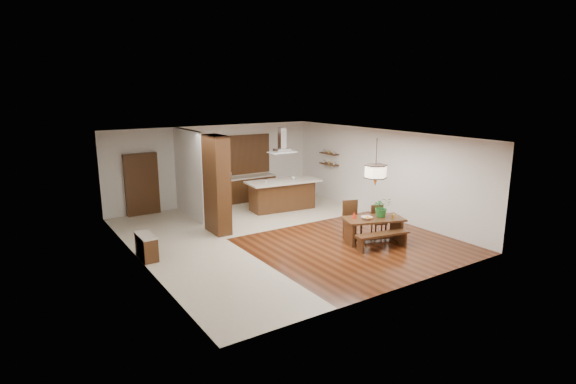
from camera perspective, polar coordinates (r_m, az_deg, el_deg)
room_shell at (r=12.75m, az=-1.13°, el=3.40°), size 9.00×9.04×2.92m
tile_hallway at (r=12.09m, az=-12.28°, el=-7.54°), size 2.50×9.00×0.01m
tile_kitchen at (r=15.91m, az=-2.09°, el=-2.28°), size 5.50×4.00×0.01m
soffit_band at (r=12.64m, az=-1.15°, el=7.08°), size 8.00×9.00×0.02m
partition_pier at (r=13.25m, az=-9.03°, el=0.91°), size 0.45×1.00×2.90m
partition_stub at (r=15.16m, az=-12.32°, el=2.27°), size 0.18×2.40×2.90m
hallway_console at (r=11.86m, az=-17.51°, el=-6.66°), size 0.37×0.88×0.63m
hallway_doorway at (r=15.87m, az=-18.07°, el=0.92°), size 1.10×0.20×2.10m
rear_counter at (r=17.12m, az=-5.77°, el=0.37°), size 2.60×0.62×0.95m
kitchen_window at (r=17.12m, az=-6.27°, el=4.70°), size 2.60×0.08×1.50m
shelf_lower at (r=17.16m, az=5.21°, el=3.56°), size 0.26×0.90×0.04m
shelf_upper at (r=17.10m, az=5.24°, el=4.88°), size 0.26×0.90×0.04m
dining_table at (r=12.73m, az=10.78°, el=-4.05°), size 1.82×1.32×0.69m
dining_bench at (r=12.31m, az=11.88°, el=-6.09°), size 1.57×0.60×0.43m
dining_chair_left at (r=13.01m, az=8.22°, el=-3.48°), size 0.58×0.58×1.05m
dining_chair_right at (r=13.36m, az=11.48°, el=-3.59°), size 0.50×0.50×0.87m
pendant_lantern at (r=12.35m, az=11.12°, el=3.71°), size 0.64×0.64×1.31m
foliage_plant at (r=12.78m, az=11.81°, el=-1.88°), size 0.64×0.61×0.56m
fruit_bowl at (r=12.53m, az=9.96°, el=-3.26°), size 0.34×0.34×0.07m
napkin_cone at (r=12.53m, az=8.40°, el=-2.90°), size 0.15×0.15×0.20m
gold_ornament at (r=12.80m, az=13.22°, el=-2.99°), size 0.09×0.09×0.10m
kitchen_island at (r=15.85m, az=-0.74°, el=-0.34°), size 2.65×1.36×1.05m
range_hood at (r=15.53m, az=-0.76°, el=6.60°), size 0.90×0.55×0.87m
island_cup at (r=15.89m, az=0.69°, el=1.79°), size 0.14×0.14×0.10m
microwave at (r=16.63m, az=-8.14°, el=2.09°), size 0.57×0.46×0.28m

